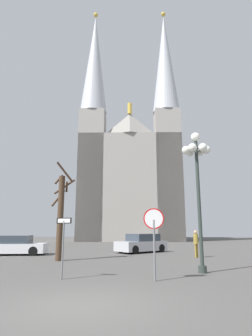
# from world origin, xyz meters

# --- Properties ---
(ground_plane) EXTENTS (120.00, 120.00, 0.00)m
(ground_plane) POSITION_xyz_m (0.00, 0.00, 0.00)
(ground_plane) COLOR #514F4C
(cathedral) EXTENTS (17.06, 14.96, 39.99)m
(cathedral) POSITION_xyz_m (-1.09, 40.18, 11.68)
(cathedral) COLOR gray
(cathedral) RESTS_ON ground
(stop_sign) EXTENTS (0.78, 0.08, 2.63)m
(stop_sign) POSITION_xyz_m (1.97, 3.52, 1.85)
(stop_sign) COLOR slate
(stop_sign) RESTS_ON ground
(one_way_arrow_sign) EXTENTS (0.63, 0.18, 2.29)m
(one_way_arrow_sign) POSITION_xyz_m (-1.54, 3.62, 1.43)
(one_way_arrow_sign) COLOR slate
(one_way_arrow_sign) RESTS_ON ground
(street_lamp) EXTENTS (1.34, 1.21, 6.35)m
(street_lamp) POSITION_xyz_m (4.07, 5.61, 4.68)
(street_lamp) COLOR #2D3833
(street_lamp) RESTS_ON ground
(bare_tree) EXTENTS (1.48, 1.52, 5.89)m
(bare_tree) POSITION_xyz_m (-3.58, 9.81, 2.81)
(bare_tree) COLOR #473323
(bare_tree) RESTS_ON ground
(parked_car_near_white) EXTENTS (4.53, 2.47, 1.38)m
(parked_car_near_white) POSITION_xyz_m (-7.95, 13.39, 0.65)
(parked_car_near_white) COLOR silver
(parked_car_near_white) RESTS_ON ground
(parked_car_far_silver) EXTENTS (4.30, 4.22, 1.46)m
(parked_car_far_silver) POSITION_xyz_m (1.25, 16.21, 0.69)
(parked_car_far_silver) COLOR #B7B7BC
(parked_car_far_silver) RESTS_ON ground
(pedestrian_walking) EXTENTS (0.32, 0.32, 1.76)m
(pedestrian_walking) POSITION_xyz_m (4.95, 12.37, 1.07)
(pedestrian_walking) COLOR olive
(pedestrian_walking) RESTS_ON ground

